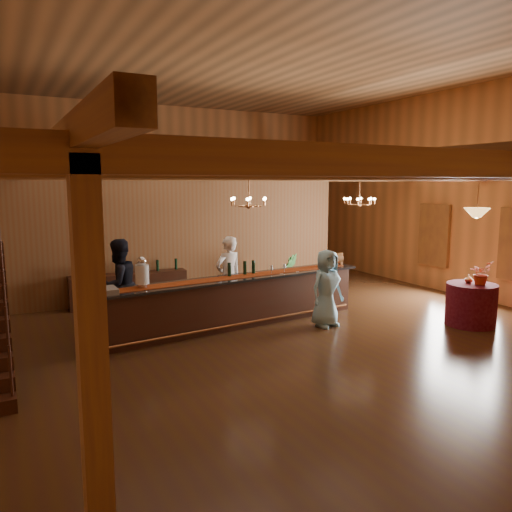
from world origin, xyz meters
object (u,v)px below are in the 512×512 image
round_table (471,304)px  guest (327,288)px  backbar_shelf (129,289)px  bartender (228,277)px  pendant_lamp (477,213)px  staff_second (119,285)px  floor_plant (287,274)px  chandelier_left (249,201)px  beverage_dispenser (142,273)px  chandelier_right (359,201)px  tasting_bar (234,301)px  raffle_drum (337,258)px

round_table → guest: size_ratio=0.63×
backbar_shelf → bartender: bearing=-48.9°
pendant_lamp → staff_second: (-6.70, 3.15, -1.46)m
bartender → floor_plant: bartender is taller
round_table → staff_second: 7.42m
chandelier_left → guest: 2.44m
beverage_dispenser → bartender: size_ratio=0.33×
chandelier_right → beverage_dispenser: bearing=-170.2°
round_table → chandelier_left: chandelier_left is taller
round_table → floor_plant: (-1.91, 4.41, 0.12)m
floor_plant → guest: bearing=-106.0°
backbar_shelf → chandelier_right: bearing=-17.6°
bartender → staff_second: 2.42m
round_table → staff_second: size_ratio=0.55×
tasting_bar → beverage_dispenser: beverage_dispenser is taller
pendant_lamp → guest: 3.48m
floor_plant → chandelier_left: bearing=-136.1°
chandelier_right → guest: (-2.28, -1.81, -1.73)m
tasting_bar → staff_second: bearing=152.8°
chandelier_right → bartender: bearing=-177.8°
raffle_drum → round_table: 3.12m
chandelier_left → floor_plant: chandelier_left is taller
staff_second → raffle_drum: bearing=145.1°
backbar_shelf → guest: guest is taller
beverage_dispenser → round_table: bearing=-18.3°
chandelier_left → bartender: chandelier_left is taller
tasting_bar → round_table: (4.50, -2.29, -0.08)m
beverage_dispenser → chandelier_left: bearing=2.0°
tasting_bar → floor_plant: (2.59, 2.12, 0.03)m
floor_plant → round_table: bearing=-66.6°
chandelier_right → backbar_shelf: bearing=160.0°
bartender → raffle_drum: bearing=157.1°
guest → tasting_bar: bearing=143.4°
staff_second → pendant_lamp: bearing=127.0°
staff_second → tasting_bar: bearing=130.7°
tasting_bar → round_table: size_ratio=6.12×
round_table → pendant_lamp: pendant_lamp is taller
chandelier_left → pendant_lamp: 4.73m
raffle_drum → beverage_dispenser: bearing=-175.4°
chandelier_right → guest: bearing=-141.6°
beverage_dispenser → staff_second: (-0.23, 1.01, -0.39)m
tasting_bar → backbar_shelf: tasting_bar is taller
tasting_bar → chandelier_right: bearing=6.7°
chandelier_left → chandelier_right: size_ratio=1.00×
tasting_bar → chandelier_left: 2.13m
pendant_lamp → beverage_dispenser: bearing=161.7°
raffle_drum → chandelier_right: bearing=29.0°
beverage_dispenser → chandelier_right: bearing=9.8°
chandelier_right → guest: size_ratio=0.49×
tasting_bar → raffle_drum: size_ratio=18.62×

